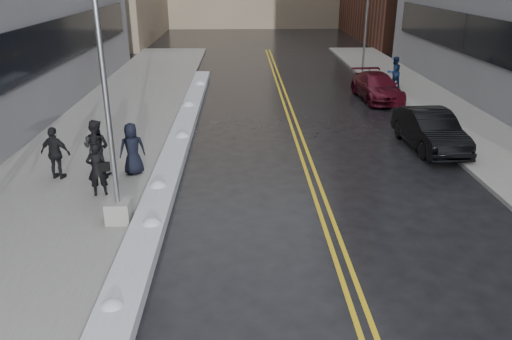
{
  "coord_description": "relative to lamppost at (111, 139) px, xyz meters",
  "views": [
    {
      "loc": [
        0.09,
        -10.36,
        6.58
      ],
      "look_at": [
        0.49,
        2.81,
        1.3
      ],
      "focal_mm": 35.0,
      "sensor_mm": 36.0,
      "label": 1
    }
  ],
  "objects": [
    {
      "name": "pedestrian_east",
      "position": [
        12.34,
        16.51,
        -1.47
      ],
      "size": [
        1.07,
        0.95,
        1.82
      ],
      "primitive_type": "imported",
      "rotation": [
        0.0,
        0.0,
        3.49
      ],
      "color": "navy",
      "rests_on": "sidewalk_east"
    },
    {
      "name": "lamppost",
      "position": [
        0.0,
        0.0,
        0.0
      ],
      "size": [
        0.65,
        0.65,
        7.62
      ],
      "color": "gray",
      "rests_on": "sidewalk_west"
    },
    {
      "name": "lane_line_left",
      "position": [
        5.65,
        8.0,
        -2.53
      ],
      "size": [
        0.12,
        50.0,
        0.01
      ],
      "primitive_type": "cube",
      "color": "gold",
      "rests_on": "ground"
    },
    {
      "name": "snow_ridge",
      "position": [
        0.85,
        6.0,
        -2.36
      ],
      "size": [
        0.9,
        30.0,
        0.34
      ],
      "primitive_type": "cube",
      "color": "silver",
      "rests_on": "ground"
    },
    {
      "name": "ground",
      "position": [
        3.3,
        -2.0,
        -2.53
      ],
      "size": [
        160.0,
        160.0,
        0.0
      ],
      "primitive_type": "plane",
      "color": "black",
      "rests_on": "ground"
    },
    {
      "name": "car_black",
      "position": [
        10.8,
        6.2,
        -1.78
      ],
      "size": [
        1.84,
        4.67,
        1.51
      ],
      "primitive_type": "imported",
      "rotation": [
        0.0,
        0.0,
        0.05
      ],
      "color": "black",
      "rests_on": "ground"
    },
    {
      "name": "traffic_signal",
      "position": [
        11.8,
        22.0,
        0.87
      ],
      "size": [
        0.16,
        0.2,
        6.0
      ],
      "color": "gray",
      "rests_on": "sidewalk_east"
    },
    {
      "name": "lane_line_right",
      "position": [
        5.95,
        8.0,
        -2.53
      ],
      "size": [
        0.12,
        50.0,
        0.01
      ],
      "primitive_type": "cube",
      "color": "gold",
      "rests_on": "ground"
    },
    {
      "name": "sidewalk_east",
      "position": [
        13.3,
        8.0,
        -2.46
      ],
      "size": [
        4.0,
        50.0,
        0.15
      ],
      "primitive_type": "cube",
      "color": "gray",
      "rests_on": "ground"
    },
    {
      "name": "car_maroon",
      "position": [
        10.8,
        14.33,
        -1.84
      ],
      "size": [
        2.26,
        4.9,
        1.39
      ],
      "primitive_type": "imported",
      "rotation": [
        0.0,
        0.0,
        0.07
      ],
      "color": "#440B17",
      "rests_on": "ground"
    },
    {
      "name": "fire_hydrant",
      "position": [
        12.3,
        8.0,
        -1.98
      ],
      "size": [
        0.26,
        0.26,
        0.73
      ],
      "color": "maroon",
      "rests_on": "sidewalk_east"
    },
    {
      "name": "sidewalk_west",
      "position": [
        -2.45,
        8.0,
        -2.46
      ],
      "size": [
        5.5,
        50.0,
        0.15
      ],
      "primitive_type": "cube",
      "color": "gray",
      "rests_on": "ground"
    },
    {
      "name": "pedestrian_fedora",
      "position": [
        -0.99,
        1.77,
        -1.53
      ],
      "size": [
        0.7,
        0.54,
        1.7
      ],
      "primitive_type": "imported",
      "rotation": [
        0.0,
        0.0,
        3.37
      ],
      "color": "black",
      "rests_on": "sidewalk_west"
    },
    {
      "name": "pedestrian_b",
      "position": [
        -1.46,
        3.49,
        -1.43
      ],
      "size": [
        1.09,
        0.95,
        1.91
      ],
      "primitive_type": "imported",
      "rotation": [
        0.0,
        0.0,
        2.86
      ],
      "color": "black",
      "rests_on": "sidewalk_west"
    },
    {
      "name": "pedestrian_d",
      "position": [
        -2.7,
        3.16,
        -1.5
      ],
      "size": [
        1.1,
        0.65,
        1.76
      ],
      "primitive_type": "imported",
      "rotation": [
        0.0,
        0.0,
        2.92
      ],
      "color": "black",
      "rests_on": "sidewalk_west"
    },
    {
      "name": "pedestrian_c",
      "position": [
        -0.28,
        3.52,
        -1.5
      ],
      "size": [
        1.0,
        0.82,
        1.76
      ],
      "primitive_type": "imported",
      "rotation": [
        0.0,
        0.0,
        3.49
      ],
      "color": "black",
      "rests_on": "sidewalk_west"
    }
  ]
}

